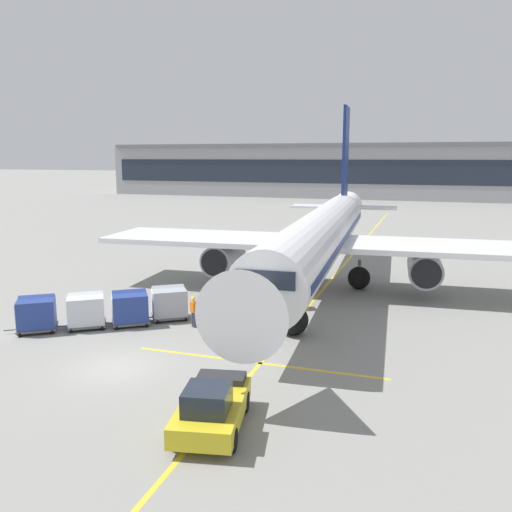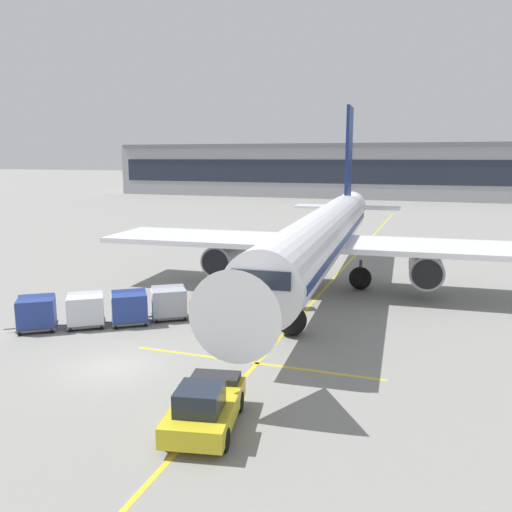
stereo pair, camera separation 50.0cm
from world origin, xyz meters
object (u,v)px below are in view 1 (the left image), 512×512
at_px(baggage_cart_lead, 169,302).
at_px(ground_crew_by_loader, 194,310).
at_px(parked_airplane, 321,237).
at_px(ground_crew_marshaller, 220,303).
at_px(safety_cone_engine_keepout, 257,280).
at_px(pushback_tug, 212,407).
at_px(baggage_cart_fourth, 36,313).
at_px(belt_loader, 231,295).
at_px(baggage_cart_second, 130,307).
at_px(baggage_cart_third, 86,310).
at_px(ground_crew_by_carts, 214,293).

xyz_separation_m(baggage_cart_lead, ground_crew_by_loader, (1.97, -0.92, -0.00)).
height_order(parked_airplane, ground_crew_marshaller, parked_airplane).
relative_size(parked_airplane, ground_crew_marshaller, 23.40).
bearing_deg(parked_airplane, safety_cone_engine_keepout, -179.31).
relative_size(pushback_tug, ground_crew_marshaller, 2.70).
bearing_deg(baggage_cart_fourth, pushback_tug, -27.30).
bearing_deg(ground_crew_marshaller, pushback_tug, -69.19).
xyz_separation_m(belt_loader, baggage_cart_lead, (-2.70, -2.97, 0.09)).
bearing_deg(baggage_cart_lead, baggage_cart_second, -133.68).
bearing_deg(baggage_cart_fourth, ground_crew_by_loader, 23.33).
bearing_deg(baggage_cart_lead, ground_crew_marshaller, 14.66).
xyz_separation_m(baggage_cart_lead, pushback_tug, (7.35, -11.01, -0.17)).
bearing_deg(baggage_cart_lead, parked_airplane, 54.72).
distance_m(ground_crew_by_loader, ground_crew_marshaller, 1.90).
distance_m(baggage_cart_lead, ground_crew_by_loader, 2.18).
relative_size(belt_loader, baggage_cart_lead, 1.90).
xyz_separation_m(baggage_cart_third, pushback_tug, (10.95, -8.14, -0.17)).
bearing_deg(belt_loader, baggage_cart_lead, -132.24).
distance_m(baggage_cart_lead, ground_crew_marshaller, 2.97).
relative_size(baggage_cart_lead, ground_crew_marshaller, 1.54).
relative_size(parked_airplane, baggage_cart_third, 15.15).
xyz_separation_m(baggage_cart_lead, ground_crew_by_carts, (1.65, 2.72, -0.00)).
height_order(baggage_cart_third, ground_crew_marshaller, baggage_cart_third).
height_order(parked_airplane, baggage_cart_fourth, parked_airplane).
bearing_deg(safety_cone_engine_keepout, ground_crew_by_loader, -91.00).
xyz_separation_m(belt_loader, pushback_tug, (4.65, -13.99, -0.09)).
bearing_deg(parked_airplane, ground_crew_by_loader, -114.73).
distance_m(parked_airplane, ground_crew_marshaller, 10.21).
bearing_deg(ground_crew_by_carts, baggage_cart_lead, -121.21).
distance_m(pushback_tug, safety_cone_engine_keepout, 21.33).
height_order(baggage_cart_lead, baggage_cart_third, same).
bearing_deg(baggage_cart_lead, safety_cone_engine_keepout, 77.41).
bearing_deg(ground_crew_marshaller, baggage_cart_third, -150.73).
xyz_separation_m(parked_airplane, safety_cone_engine_keepout, (-4.72, -0.06, -3.45)).
relative_size(parked_airplane, baggage_cart_second, 15.15).
relative_size(baggage_cart_lead, baggage_cart_third, 1.00).
bearing_deg(ground_crew_marshaller, safety_cone_engine_keepout, 94.60).
distance_m(pushback_tug, ground_crew_marshaller, 12.59).
relative_size(baggage_cart_fourth, safety_cone_engine_keepout, 4.07).
height_order(ground_crew_by_carts, safety_cone_engine_keepout, ground_crew_by_carts).
relative_size(ground_crew_by_loader, safety_cone_engine_keepout, 2.64).
bearing_deg(baggage_cart_second, ground_crew_by_carts, 53.56).
bearing_deg(baggage_cart_second, parked_airplane, 53.36).
bearing_deg(safety_cone_engine_keepout, baggage_cart_lead, -102.59).
height_order(ground_crew_marshaller, safety_cone_engine_keepout, ground_crew_marshaller).
relative_size(ground_crew_by_loader, ground_crew_marshaller, 1.00).
xyz_separation_m(baggage_cart_second, pushback_tug, (8.93, -9.35, -0.17)).
distance_m(baggage_cart_fourth, ground_crew_by_carts, 10.16).
height_order(pushback_tug, safety_cone_engine_keepout, pushback_tug).
distance_m(ground_crew_by_loader, ground_crew_by_carts, 3.65).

